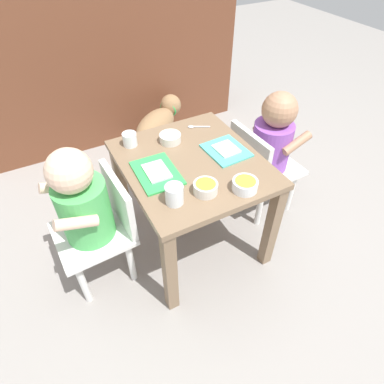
{
  "coord_description": "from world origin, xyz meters",
  "views": [
    {
      "loc": [
        -0.48,
        -0.89,
        1.25
      ],
      "look_at": [
        0.0,
        0.0,
        0.31
      ],
      "focal_mm": 30.61,
      "sensor_mm": 36.0,
      "label": 1
    }
  ],
  "objects_px": {
    "food_tray_left": "(157,173)",
    "veggie_bowl_near": "(206,188)",
    "water_cup_right": "(130,140)",
    "spoon_by_left_tray": "(197,127)",
    "dining_table": "(192,178)",
    "cereal_bowl_right_side": "(170,138)",
    "dog": "(159,123)",
    "water_cup_left": "(174,196)",
    "food_tray_right": "(226,150)",
    "veggie_bowl_far": "(245,185)",
    "seated_child_left": "(86,206)",
    "seated_child_right": "(270,143)"
  },
  "relations": [
    {
      "from": "dog",
      "to": "cereal_bowl_right_side",
      "type": "distance_m",
      "value": 0.69
    },
    {
      "from": "water_cup_right",
      "to": "veggie_bowl_far",
      "type": "bearing_deg",
      "value": -59.81
    },
    {
      "from": "food_tray_left",
      "to": "cereal_bowl_right_side",
      "type": "distance_m",
      "value": 0.22
    },
    {
      "from": "water_cup_right",
      "to": "spoon_by_left_tray",
      "type": "height_order",
      "value": "water_cup_right"
    },
    {
      "from": "water_cup_left",
      "to": "veggie_bowl_near",
      "type": "distance_m",
      "value": 0.12
    },
    {
      "from": "dog",
      "to": "spoon_by_left_tray",
      "type": "relative_size",
      "value": 4.55
    },
    {
      "from": "water_cup_left",
      "to": "cereal_bowl_right_side",
      "type": "bearing_deg",
      "value": 67.09
    },
    {
      "from": "seated_child_right",
      "to": "water_cup_right",
      "type": "bearing_deg",
      "value": 163.32
    },
    {
      "from": "cereal_bowl_right_side",
      "to": "veggie_bowl_near",
      "type": "relative_size",
      "value": 1.04
    },
    {
      "from": "dog",
      "to": "spoon_by_left_tray",
      "type": "height_order",
      "value": "spoon_by_left_tray"
    },
    {
      "from": "seated_child_left",
      "to": "veggie_bowl_far",
      "type": "distance_m",
      "value": 0.57
    },
    {
      "from": "food_tray_left",
      "to": "veggie_bowl_near",
      "type": "distance_m",
      "value": 0.2
    },
    {
      "from": "seated_child_left",
      "to": "veggie_bowl_far",
      "type": "relative_size",
      "value": 7.25
    },
    {
      "from": "seated_child_right",
      "to": "spoon_by_left_tray",
      "type": "bearing_deg",
      "value": 149.52
    },
    {
      "from": "dining_table",
      "to": "seated_child_right",
      "type": "height_order",
      "value": "seated_child_right"
    },
    {
      "from": "veggie_bowl_far",
      "to": "veggie_bowl_near",
      "type": "relative_size",
      "value": 1.04
    },
    {
      "from": "spoon_by_left_tray",
      "to": "seated_child_right",
      "type": "bearing_deg",
      "value": -30.48
    },
    {
      "from": "seated_child_left",
      "to": "seated_child_right",
      "type": "height_order",
      "value": "seated_child_left"
    },
    {
      "from": "spoon_by_left_tray",
      "to": "food_tray_right",
      "type": "bearing_deg",
      "value": -85.08
    },
    {
      "from": "spoon_by_left_tray",
      "to": "veggie_bowl_near",
      "type": "bearing_deg",
      "value": -114.38
    },
    {
      "from": "dining_table",
      "to": "veggie_bowl_near",
      "type": "bearing_deg",
      "value": -103.19
    },
    {
      "from": "water_cup_left",
      "to": "spoon_by_left_tray",
      "type": "height_order",
      "value": "water_cup_left"
    },
    {
      "from": "food_tray_left",
      "to": "water_cup_left",
      "type": "height_order",
      "value": "water_cup_left"
    },
    {
      "from": "dog",
      "to": "seated_child_right",
      "type": "bearing_deg",
      "value": -70.61
    },
    {
      "from": "cereal_bowl_right_side",
      "to": "spoon_by_left_tray",
      "type": "xyz_separation_m",
      "value": [
        0.15,
        0.05,
        -0.02
      ]
    },
    {
      "from": "veggie_bowl_far",
      "to": "dog",
      "type": "bearing_deg",
      "value": 85.2
    },
    {
      "from": "water_cup_left",
      "to": "cereal_bowl_right_side",
      "type": "height_order",
      "value": "water_cup_left"
    },
    {
      "from": "veggie_bowl_near",
      "to": "spoon_by_left_tray",
      "type": "distance_m",
      "value": 0.42
    },
    {
      "from": "water_cup_right",
      "to": "spoon_by_left_tray",
      "type": "relative_size",
      "value": 0.62
    },
    {
      "from": "dining_table",
      "to": "dog",
      "type": "distance_m",
      "value": 0.8
    },
    {
      "from": "dining_table",
      "to": "veggie_bowl_far",
      "type": "xyz_separation_m",
      "value": [
        0.09,
        -0.23,
        0.11
      ]
    },
    {
      "from": "food_tray_left",
      "to": "water_cup_right",
      "type": "bearing_deg",
      "value": 95.46
    },
    {
      "from": "water_cup_left",
      "to": "food_tray_right",
      "type": "bearing_deg",
      "value": 28.19
    },
    {
      "from": "dining_table",
      "to": "seated_child_right",
      "type": "xyz_separation_m",
      "value": [
        0.42,
        0.04,
        0.01
      ]
    },
    {
      "from": "seated_child_right",
      "to": "dog",
      "type": "height_order",
      "value": "seated_child_right"
    },
    {
      "from": "spoon_by_left_tray",
      "to": "cereal_bowl_right_side",
      "type": "bearing_deg",
      "value": -162.8
    },
    {
      "from": "seated_child_right",
      "to": "veggie_bowl_far",
      "type": "height_order",
      "value": "seated_child_right"
    },
    {
      "from": "water_cup_left",
      "to": "spoon_by_left_tray",
      "type": "relative_size",
      "value": 0.75
    },
    {
      "from": "veggie_bowl_far",
      "to": "spoon_by_left_tray",
      "type": "relative_size",
      "value": 0.96
    },
    {
      "from": "seated_child_right",
      "to": "water_cup_right",
      "type": "relative_size",
      "value": 10.94
    },
    {
      "from": "dining_table",
      "to": "veggie_bowl_near",
      "type": "relative_size",
      "value": 6.84
    },
    {
      "from": "cereal_bowl_right_side",
      "to": "spoon_by_left_tray",
      "type": "relative_size",
      "value": 0.96
    },
    {
      "from": "water_cup_right",
      "to": "food_tray_right",
      "type": "bearing_deg",
      "value": -34.43
    },
    {
      "from": "seated_child_right",
      "to": "food_tray_left",
      "type": "relative_size",
      "value": 3.0
    },
    {
      "from": "food_tray_left",
      "to": "cereal_bowl_right_side",
      "type": "xyz_separation_m",
      "value": [
        0.13,
        0.17,
        0.01
      ]
    },
    {
      "from": "seated_child_left",
      "to": "veggie_bowl_near",
      "type": "xyz_separation_m",
      "value": [
        0.38,
        -0.2,
        0.09
      ]
    },
    {
      "from": "water_cup_right",
      "to": "spoon_by_left_tray",
      "type": "bearing_deg",
      "value": -1.45
    },
    {
      "from": "food_tray_left",
      "to": "cereal_bowl_right_side",
      "type": "bearing_deg",
      "value": 51.31
    },
    {
      "from": "food_tray_left",
      "to": "water_cup_right",
      "type": "distance_m",
      "value": 0.22
    },
    {
      "from": "dining_table",
      "to": "veggie_bowl_near",
      "type": "height_order",
      "value": "veggie_bowl_near"
    }
  ]
}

